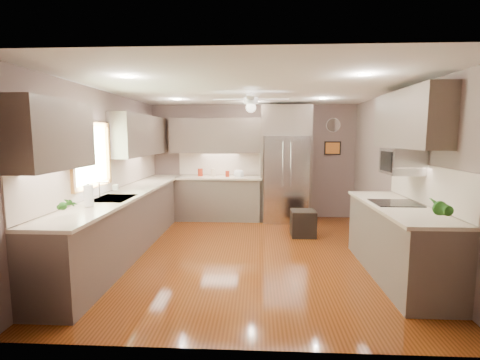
# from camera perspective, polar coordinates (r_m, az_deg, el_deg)

# --- Properties ---
(floor) EXTENTS (5.00, 5.00, 0.00)m
(floor) POSITION_cam_1_polar(r_m,az_deg,el_deg) (5.56, 1.63, -11.82)
(floor) COLOR #4E220A
(floor) RESTS_ON ground
(ceiling) EXTENTS (5.00, 5.00, 0.00)m
(ceiling) POSITION_cam_1_polar(r_m,az_deg,el_deg) (5.30, 1.73, 14.67)
(ceiling) COLOR white
(ceiling) RESTS_ON ground
(wall_back) EXTENTS (4.50, 0.00, 4.50)m
(wall_back) POSITION_cam_1_polar(r_m,az_deg,el_deg) (7.77, 2.09, 3.06)
(wall_back) COLOR #695650
(wall_back) RESTS_ON ground
(wall_front) EXTENTS (4.50, 0.00, 4.50)m
(wall_front) POSITION_cam_1_polar(r_m,az_deg,el_deg) (2.81, 0.54, -4.31)
(wall_front) COLOR #695650
(wall_front) RESTS_ON ground
(wall_left) EXTENTS (0.00, 5.00, 5.00)m
(wall_left) POSITION_cam_1_polar(r_m,az_deg,el_deg) (5.79, -21.20, 1.15)
(wall_left) COLOR #695650
(wall_left) RESTS_ON ground
(wall_right) EXTENTS (0.00, 5.00, 5.00)m
(wall_right) POSITION_cam_1_polar(r_m,az_deg,el_deg) (5.70, 24.94, 0.88)
(wall_right) COLOR #695650
(wall_right) RESTS_ON ground
(canister_a) EXTENTS (0.13, 0.13, 0.18)m
(canister_a) POSITION_cam_1_polar(r_m,az_deg,el_deg) (7.65, -6.54, 1.22)
(canister_a) COLOR maroon
(canister_a) RESTS_ON back_run
(canister_c) EXTENTS (0.11, 0.11, 0.17)m
(canister_c) POSITION_cam_1_polar(r_m,az_deg,el_deg) (7.57, -4.43, 1.26)
(canister_c) COLOR beige
(canister_c) RESTS_ON back_run
(canister_d) EXTENTS (0.11, 0.11, 0.13)m
(canister_d) POSITION_cam_1_polar(r_m,az_deg,el_deg) (7.51, -2.08, 1.00)
(canister_d) COLOR maroon
(canister_d) RESTS_ON back_run
(soap_bottle) EXTENTS (0.09, 0.10, 0.17)m
(soap_bottle) POSITION_cam_1_polar(r_m,az_deg,el_deg) (5.73, -19.67, -1.11)
(soap_bottle) COLOR white
(soap_bottle) RESTS_ON left_run
(potted_plant_left) EXTENTS (0.15, 0.10, 0.28)m
(potted_plant_left) POSITION_cam_1_polar(r_m,az_deg,el_deg) (4.18, -26.59, -3.63)
(potted_plant_left) COLOR #25621C
(potted_plant_left) RESTS_ON left_run
(potted_plant_right) EXTENTS (0.20, 0.17, 0.34)m
(potted_plant_right) POSITION_cam_1_polar(r_m,az_deg,el_deg) (3.99, 29.83, -3.92)
(potted_plant_right) COLOR #25621C
(potted_plant_right) RESTS_ON right_run
(bowl) EXTENTS (0.31, 0.31, 0.06)m
(bowl) POSITION_cam_1_polar(r_m,az_deg,el_deg) (7.51, -0.22, 0.77)
(bowl) COLOR beige
(bowl) RESTS_ON back_run
(left_run) EXTENTS (0.65, 4.70, 1.45)m
(left_run) POSITION_cam_1_polar(r_m,az_deg,el_deg) (5.93, -17.65, -6.06)
(left_run) COLOR brown
(left_run) RESTS_ON ground
(back_run) EXTENTS (1.85, 0.65, 1.45)m
(back_run) POSITION_cam_1_polar(r_m,az_deg,el_deg) (7.62, -3.43, -2.84)
(back_run) COLOR brown
(back_run) RESTS_ON ground
(uppers) EXTENTS (4.50, 4.70, 0.95)m
(uppers) POSITION_cam_1_polar(r_m,az_deg,el_deg) (6.02, -5.27, 7.75)
(uppers) COLOR brown
(uppers) RESTS_ON wall_left
(window) EXTENTS (0.05, 1.12, 0.92)m
(window) POSITION_cam_1_polar(r_m,az_deg,el_deg) (5.30, -23.25, 3.80)
(window) COLOR #BFF2B2
(window) RESTS_ON wall_left
(sink) EXTENTS (0.50, 0.70, 0.32)m
(sink) POSITION_cam_1_polar(r_m,az_deg,el_deg) (5.25, -20.07, -3.15)
(sink) COLOR silver
(sink) RESTS_ON left_run
(refrigerator) EXTENTS (1.06, 0.75, 2.45)m
(refrigerator) POSITION_cam_1_polar(r_m,az_deg,el_deg) (7.46, 7.44, 2.35)
(refrigerator) COLOR silver
(refrigerator) RESTS_ON ground
(right_run) EXTENTS (0.70, 2.20, 1.45)m
(right_run) POSITION_cam_1_polar(r_m,az_deg,el_deg) (4.99, 24.47, -8.88)
(right_run) COLOR brown
(right_run) RESTS_ON ground
(microwave) EXTENTS (0.43, 0.55, 0.34)m
(microwave) POSITION_cam_1_polar(r_m,az_deg,el_deg) (5.09, 25.04, 2.80)
(microwave) COLOR silver
(microwave) RESTS_ON wall_right
(ceiling_fan) EXTENTS (1.18, 1.18, 0.32)m
(ceiling_fan) POSITION_cam_1_polar(r_m,az_deg,el_deg) (5.58, 1.79, 12.56)
(ceiling_fan) COLOR white
(ceiling_fan) RESTS_ON ceiling
(recessed_lights) EXTENTS (2.84, 3.14, 0.01)m
(recessed_lights) POSITION_cam_1_polar(r_m,az_deg,el_deg) (5.69, 1.41, 14.09)
(recessed_lights) COLOR white
(recessed_lights) RESTS_ON ceiling
(wall_clock) EXTENTS (0.30, 0.03, 0.30)m
(wall_clock) POSITION_cam_1_polar(r_m,az_deg,el_deg) (7.91, 15.05, 8.69)
(wall_clock) COLOR white
(wall_clock) RESTS_ON wall_back
(framed_print) EXTENTS (0.36, 0.03, 0.30)m
(framed_print) POSITION_cam_1_polar(r_m,az_deg,el_deg) (7.90, 14.94, 5.07)
(framed_print) COLOR black
(framed_print) RESTS_ON wall_back
(stool) EXTENTS (0.44, 0.44, 0.50)m
(stool) POSITION_cam_1_polar(r_m,az_deg,el_deg) (6.47, 10.29, -6.98)
(stool) COLOR black
(stool) RESTS_ON ground
(paper_towel) EXTENTS (0.11, 0.11, 0.28)m
(paper_towel) POSITION_cam_1_polar(r_m,az_deg,el_deg) (4.69, -23.59, -2.36)
(paper_towel) COLOR white
(paper_towel) RESTS_ON left_run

